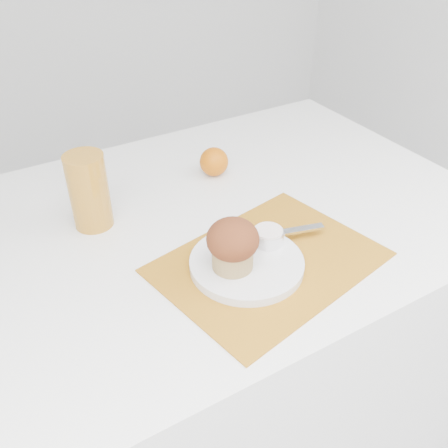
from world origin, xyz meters
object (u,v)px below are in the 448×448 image
plate (247,263)px  juice_glass (89,191)px  muffin (233,244)px  table (207,338)px  orange (214,162)px

plate → juice_glass: size_ratio=1.32×
juice_glass → muffin: size_ratio=1.64×
table → plate: size_ratio=5.82×
table → juice_glass: 0.50m
juice_glass → muffin: juice_glass is taller
plate → muffin: bearing=-178.1°
muffin → juice_glass: bearing=120.0°
table → juice_glass: (-0.20, 0.09, 0.45)m
orange → juice_glass: (-0.31, -0.05, 0.04)m
plate → muffin: (-0.03, -0.00, 0.06)m
orange → muffin: bearing=-114.6°
plate → orange: (0.12, 0.33, 0.02)m
table → muffin: 0.48m
table → juice_glass: bearing=156.2°
juice_glass → muffin: bearing=-60.0°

